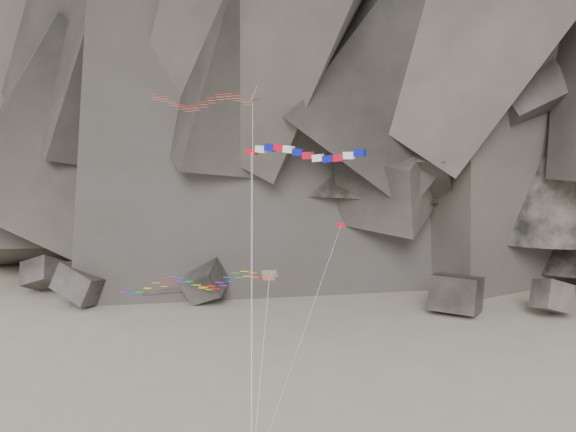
% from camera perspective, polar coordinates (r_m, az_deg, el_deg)
% --- Properties ---
extents(ground, '(260.00, 260.00, 0.00)m').
position_cam_1_polar(ground, '(59.15, -0.91, -16.35)').
color(ground, '#A29883').
rests_on(ground, ground).
extents(headland, '(110.00, 70.00, 84.00)m').
position_cam_1_polar(headland, '(124.70, 5.34, 15.97)').
color(headland, '#564D46').
rests_on(headland, ground).
extents(boulder_field, '(72.61, 15.76, 8.02)m').
position_cam_1_polar(boulder_field, '(96.65, -7.37, -5.40)').
color(boulder_field, '#47423F').
rests_on(boulder_field, ground).
extents(delta_kite, '(11.50, 15.10, 25.04)m').
position_cam_1_polar(delta_kite, '(57.66, -7.22, 9.03)').
color(delta_kite, red).
rests_on(delta_kite, ground).
extents(banner_kite, '(9.48, 14.22, 20.47)m').
position_cam_1_polar(banner_kite, '(54.13, 1.20, 4.92)').
color(banner_kite, red).
rests_on(banner_kite, ground).
extents(parafoil_kite, '(13.54, 12.03, 10.95)m').
position_cam_1_polar(parafoil_kite, '(56.82, -7.75, -5.19)').
color(parafoil_kite, yellow).
rests_on(parafoil_kite, ground).
extents(pennant_kite, '(4.09, 16.87, 13.94)m').
position_cam_1_polar(pennant_kite, '(56.35, 3.16, -3.65)').
color(pennant_kite, red).
rests_on(pennant_kite, ground).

